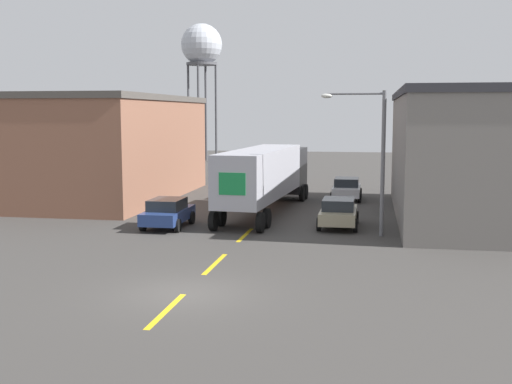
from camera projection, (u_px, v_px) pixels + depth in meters
ground_plane at (184, 293)px, 21.37m from camera, size 160.00×160.00×0.00m
road_centerline at (215, 264)px, 25.53m from camera, size 0.20×15.95×0.01m
warehouse_left at (85, 147)px, 45.30m from camera, size 13.00×18.23×7.19m
warehouse_right at (480, 154)px, 36.49m from camera, size 9.42×18.99×7.26m
semi_truck at (267, 173)px, 38.61m from camera, size 3.72×15.21×3.91m
parked_car_right_mid at (338, 212)px, 33.64m from camera, size 2.06×4.13×1.53m
parked_car_left_far at (168, 212)px, 33.59m from camera, size 2.06×4.13×1.53m
parked_car_right_far at (347, 188)px, 44.33m from camera, size 2.06×4.13×1.53m
water_tower at (202, 47)px, 78.04m from camera, size 5.00×5.00×16.78m
street_lamp at (374, 150)px, 30.91m from camera, size 3.13×0.32×7.05m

